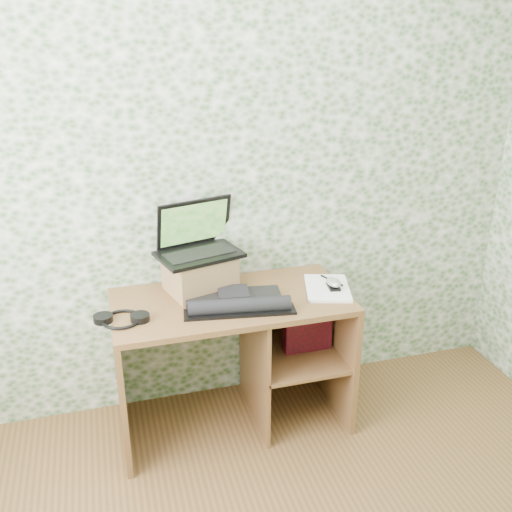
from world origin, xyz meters
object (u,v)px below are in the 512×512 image
object	(u,v)px
desk	(245,340)
riser	(200,273)
notepad	(327,288)
laptop	(197,241)
keyboard	(236,302)

from	to	relation	value
desk	riser	size ratio (longest dim) A/B	3.73
notepad	laptop	bearing A→B (deg)	177.89
desk	notepad	world-z (taller)	notepad
riser	notepad	bearing A→B (deg)	-15.08
desk	notepad	bearing A→B (deg)	-7.56
laptop	keyboard	world-z (taller)	laptop
keyboard	notepad	world-z (taller)	keyboard
riser	laptop	world-z (taller)	laptop
notepad	desk	bearing A→B (deg)	-171.03
desk	keyboard	distance (m)	0.32
riser	keyboard	world-z (taller)	riser
desk	notepad	xyz separation A→B (m)	(0.44, -0.06, 0.28)
laptop	notepad	xyz separation A→B (m)	(0.64, -0.22, -0.25)
keyboard	riser	bearing A→B (deg)	128.88
desk	laptop	size ratio (longest dim) A/B	2.57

